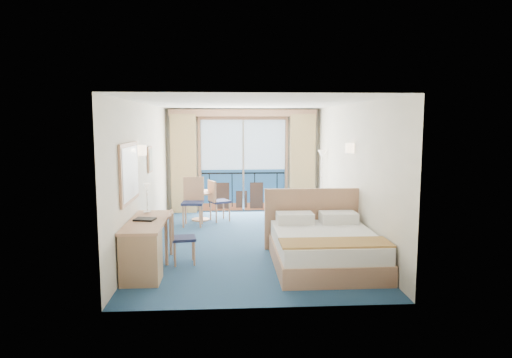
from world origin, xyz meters
name	(u,v)px	position (x,y,z in m)	size (l,w,h in m)	color
floor	(249,241)	(0.00, 0.00, 0.00)	(6.50, 6.50, 0.00)	navy
room_walls	(249,152)	(0.00, 0.00, 1.78)	(4.04, 6.54, 2.72)	white
balcony_door	(243,168)	(-0.01, 3.22, 1.14)	(2.36, 0.03, 2.52)	navy
curtain_left	(184,164)	(-1.55, 3.07, 1.28)	(0.65, 0.22, 2.55)	tan
curtain_right	(302,163)	(1.55, 3.07, 1.28)	(0.65, 0.22, 2.55)	tan
pelmet	(243,113)	(0.00, 3.10, 2.58)	(3.80, 0.25, 0.18)	tan
mirror	(129,173)	(-1.97, -1.50, 1.55)	(0.05, 1.25, 0.95)	tan
wall_print	(150,160)	(-1.97, 0.45, 1.60)	(0.04, 0.42, 0.52)	tan
sconce_left	(141,150)	(-1.94, -0.60, 1.85)	(0.18, 0.18, 0.18)	beige
sconce_right	(350,148)	(1.94, -0.15, 1.85)	(0.18, 0.18, 0.18)	beige
bed	(324,246)	(1.16, -1.57, 0.32)	(1.80, 2.14, 1.13)	tan
nightstand	(339,228)	(1.75, -0.23, 0.30)	(0.46, 0.44, 0.61)	tan
phone	(338,210)	(1.72, -0.20, 0.65)	(0.17, 0.14, 0.08)	beige
armchair	(297,209)	(1.21, 1.65, 0.32)	(0.69, 0.71, 0.65)	#474A56
floor_lamp	(322,167)	(1.88, 2.17, 1.26)	(0.23, 0.23, 1.67)	silver
desk	(143,251)	(-1.70, -2.08, 0.44)	(0.59, 1.71, 0.80)	tan
desk_chair	(179,234)	(-1.23, -1.35, 0.50)	(0.45, 0.44, 0.89)	#1C2243
folder	(145,219)	(-1.74, -1.60, 0.82)	(0.31, 0.23, 0.03)	black
desk_lamp	(147,192)	(-1.78, -1.08, 1.17)	(0.13, 0.13, 0.49)	silver
round_table	(200,198)	(-1.08, 2.05, 0.53)	(0.77, 0.77, 0.70)	tan
table_chair_a	(216,198)	(-0.68, 1.92, 0.55)	(0.57, 0.56, 0.98)	#1C2243
table_chair_b	(193,198)	(-1.21, 1.54, 0.62)	(0.50, 0.51, 1.10)	#1C2243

